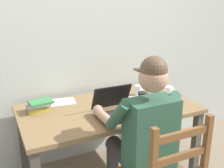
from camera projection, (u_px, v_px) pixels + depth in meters
back_wall at (86, 31)px, 2.51m from camera, size 6.00×0.04×2.60m
desk at (108, 116)px, 2.29m from camera, size 1.48×0.81×0.70m
seated_person at (142, 131)px, 1.88m from camera, size 0.50×0.60×1.25m
laptop at (117, 108)px, 2.11m from camera, size 0.33×0.32×0.22m
computer_mouse at (153, 109)px, 2.18m from camera, size 0.06×0.10×0.03m
coffee_mug_white at (139, 90)px, 2.54m from camera, size 0.11×0.07×0.10m
coffee_mug_dark at (142, 96)px, 2.40m from camera, size 0.11×0.08×0.09m
coffee_mug_spare at (168, 91)px, 2.52m from camera, size 0.12×0.09×0.09m
book_stack_main at (39, 106)px, 2.17m from camera, size 0.22×0.16×0.09m
paper_pile_near_laptop at (135, 100)px, 2.42m from camera, size 0.26×0.20×0.01m
paper_pile_back_corner at (152, 98)px, 2.48m from camera, size 0.27×0.23×0.01m
paper_pile_side at (63, 102)px, 2.38m from camera, size 0.24×0.21×0.01m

